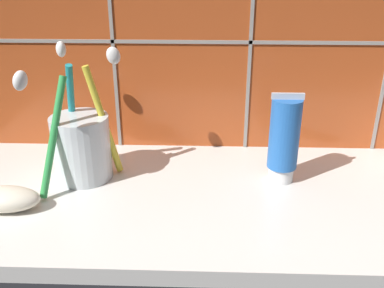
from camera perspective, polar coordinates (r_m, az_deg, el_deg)
The scene contains 4 objects.
sink_counter at distance 55.33cm, azimuth 6.10°, elevation -7.39°, with size 78.82×29.71×2.00cm, color silver.
toothbrush_cup at distance 58.07cm, azimuth -14.56°, elevation 0.01°, with size 10.76×14.48×17.57cm.
toothpaste_tube at distance 56.18cm, azimuth 12.16°, elevation 0.64°, with size 4.07×3.88×12.10cm.
soap_bar at distance 55.19cm, azimuth -23.85°, elevation -6.71°, with size 8.72×4.32×2.83cm, color silver.
Camera 1 is at (-4.16, -47.15, 29.65)cm, focal length 40.00 mm.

